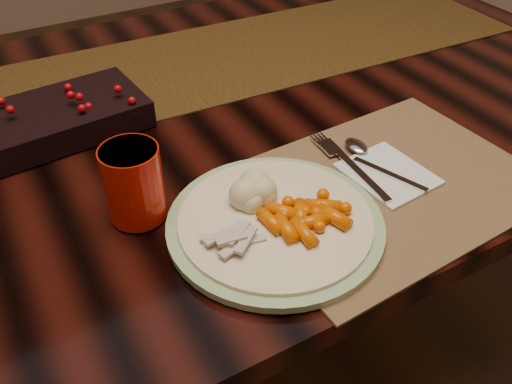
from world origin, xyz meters
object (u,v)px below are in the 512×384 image
turkey_shreds (231,238)px  napkin (388,174)px  centerpiece (49,117)px  placemat_main (384,185)px  dining_table (205,260)px  red_cup (134,183)px  baby_carrots (301,221)px  mashed_potatoes (252,183)px  dinner_plate (275,223)px

turkey_shreds → napkin: turkey_shreds is taller
centerpiece → placemat_main: size_ratio=0.69×
turkey_shreds → napkin: bearing=5.6°
dining_table → red_cup: bearing=-130.1°
placemat_main → turkey_shreds: 0.27m
centerpiece → napkin: centerpiece is taller
placemat_main → red_cup: 0.37m
baby_carrots → napkin: baby_carrots is taller
baby_carrots → red_cup: 0.23m
centerpiece → mashed_potatoes: size_ratio=3.57×
centerpiece → turkey_shreds: centerpiece is taller
dining_table → napkin: size_ratio=13.78×
mashed_potatoes → red_cup: red_cup is taller
placemat_main → napkin: (0.02, 0.01, 0.00)m
dinner_plate → mashed_potatoes: size_ratio=3.40×
dining_table → placemat_main: 0.53m
dining_table → dinner_plate: dinner_plate is taller
centerpiece → placemat_main: bearing=-44.0°
turkey_shreds → baby_carrots: bearing=-9.7°
turkey_shreds → dining_table: bearing=74.0°
napkin → red_cup: size_ratio=1.19×
placemat_main → red_cup: bearing=158.2°
dinner_plate → napkin: (0.21, 0.02, -0.01)m
dinner_plate → napkin: bearing=4.2°
dinner_plate → baby_carrots: baby_carrots is taller
centerpiece → placemat_main: centerpiece is taller
baby_carrots → mashed_potatoes: 0.09m
baby_carrots → turkey_shreds: baby_carrots is taller
placemat_main → baby_carrots: baby_carrots is taller
red_cup → dinner_plate: bearing=-37.4°
dining_table → placemat_main: size_ratio=3.98×
napkin → red_cup: 0.38m
mashed_potatoes → placemat_main: bearing=-16.1°
centerpiece → turkey_shreds: 0.43m
centerpiece → dinner_plate: bearing=-61.8°
placemat_main → mashed_potatoes: 0.21m
mashed_potatoes → centerpiece: bearing=121.8°
napkin → turkey_shreds: bearing=-179.3°
centerpiece → dinner_plate: centerpiece is taller
mashed_potatoes → dinner_plate: bearing=-86.6°
centerpiece → baby_carrots: bearing=-61.1°
centerpiece → red_cup: bearing=-78.4°
turkey_shreds → red_cup: 0.16m
mashed_potatoes → turkey_shreds: bearing=-135.1°
centerpiece → mashed_potatoes: mashed_potatoes is taller
dining_table → turkey_shreds: bearing=-106.0°
dinner_plate → turkey_shreds: bearing=-170.5°
dinner_plate → red_cup: (-0.15, 0.12, 0.05)m
dining_table → baby_carrots: 0.54m
baby_carrots → dinner_plate: bearing=127.6°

